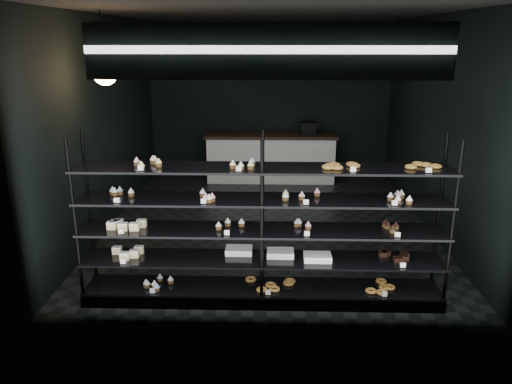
% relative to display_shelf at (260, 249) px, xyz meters
% --- Properties ---
extents(room, '(5.01, 6.01, 3.20)m').
position_rel_display_shelf_xyz_m(room, '(0.08, 2.45, 0.97)').
color(room, black).
rests_on(room, ground).
extents(display_shelf, '(4.00, 0.50, 1.91)m').
position_rel_display_shelf_xyz_m(display_shelf, '(0.00, 0.00, 0.00)').
color(display_shelf, black).
rests_on(display_shelf, room).
extents(signage, '(3.30, 0.05, 0.50)m').
position_rel_display_shelf_xyz_m(signage, '(0.08, -0.48, 2.12)').
color(signage, '#0D1045').
rests_on(signage, room).
extents(pendant_lamp, '(0.30, 0.30, 0.88)m').
position_rel_display_shelf_xyz_m(pendant_lamp, '(-1.92, 1.10, 1.82)').
color(pendant_lamp, black).
rests_on(pendant_lamp, room).
extents(service_counter, '(2.68, 0.65, 1.23)m').
position_rel_display_shelf_xyz_m(service_counter, '(0.12, 4.95, -0.13)').
color(service_counter, silver).
rests_on(service_counter, room).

